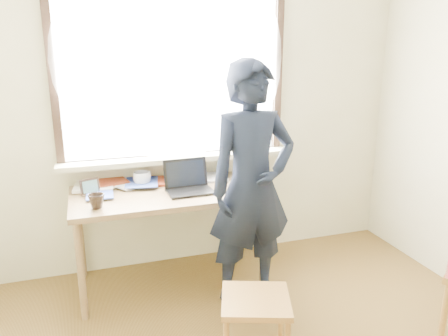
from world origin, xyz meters
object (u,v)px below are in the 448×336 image
object	(u,v)px
mug_white	(142,179)
person	(252,186)
desk	(168,201)
mug_dark	(97,201)
laptop	(188,184)
work_chair	(256,307)

from	to	relation	value
mug_white	person	xyz separation A→B (m)	(0.67, -0.60, 0.06)
desk	mug_white	distance (m)	0.29
mug_dark	person	world-z (taller)	person
mug_white	mug_dark	world-z (taller)	mug_white
desk	laptop	world-z (taller)	laptop
person	mug_white	bearing A→B (deg)	134.25
desk	person	xyz separation A→B (m)	(0.52, -0.40, 0.19)
work_chair	person	xyz separation A→B (m)	(0.21, 0.61, 0.53)
desk	mug_dark	size ratio (longest dim) A/B	13.15
laptop	mug_dark	xyz separation A→B (m)	(-0.67, -0.17, -0.00)
mug_white	mug_dark	distance (m)	0.54
desk	mug_white	world-z (taller)	mug_white
mug_dark	work_chair	world-z (taller)	mug_dark
laptop	work_chair	world-z (taller)	laptop
desk	mug_white	size ratio (longest dim) A/B	10.31
desk	work_chair	xyz separation A→B (m)	(0.31, -1.01, -0.34)
laptop	person	xyz separation A→B (m)	(0.36, -0.37, 0.06)
laptop	work_chair	bearing A→B (deg)	-80.98
mug_white	work_chair	xyz separation A→B (m)	(0.47, -1.21, -0.47)
mug_dark	person	distance (m)	1.05
laptop	mug_dark	distance (m)	0.69
mug_white	person	distance (m)	0.90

